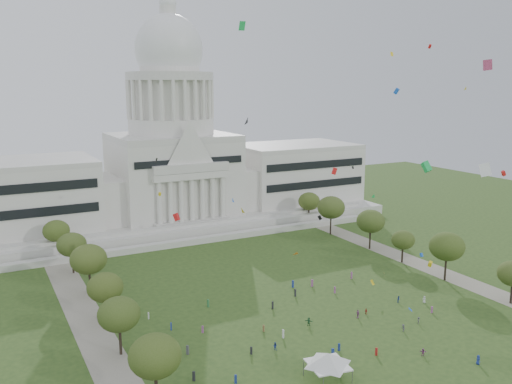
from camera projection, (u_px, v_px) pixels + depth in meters
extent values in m
plane|color=#2E4A1C|center=(356.00, 341.00, 113.50)|extent=(400.00, 400.00, 0.00)
cube|color=beige|center=(173.00, 216.00, 212.91)|extent=(160.00, 60.00, 4.00)
cube|color=beige|center=(205.00, 239.00, 184.47)|extent=(130.00, 3.00, 2.00)
cube|color=beige|center=(197.00, 230.00, 191.12)|extent=(140.00, 3.00, 5.00)
cube|color=silver|center=(19.00, 198.00, 184.38)|extent=(50.00, 34.00, 22.00)
cube|color=silver|center=(294.00, 173.00, 234.65)|extent=(50.00, 34.00, 22.00)
cube|color=silver|center=(104.00, 199.00, 196.02)|extent=(12.00, 26.00, 16.00)
cube|color=silver|center=(238.00, 187.00, 220.70)|extent=(12.00, 26.00, 16.00)
cube|color=silver|center=(173.00, 176.00, 208.93)|extent=(44.00, 38.00, 28.00)
cube|color=silver|center=(191.00, 176.00, 190.95)|extent=(28.00, 3.00, 2.40)
cube|color=black|center=(23.00, 201.00, 169.06)|extent=(46.00, 0.40, 11.00)
cube|color=black|center=(316.00, 175.00, 219.33)|extent=(46.00, 0.40, 11.00)
cylinder|color=silver|center=(171.00, 126.00, 205.15)|extent=(32.00, 32.00, 6.00)
cylinder|color=silver|center=(170.00, 99.00, 203.20)|extent=(28.00, 28.00, 14.00)
cylinder|color=beige|center=(170.00, 76.00, 201.54)|extent=(32.40, 32.40, 3.00)
cylinder|color=silver|center=(169.00, 61.00, 200.47)|extent=(22.00, 22.00, 8.00)
ellipsoid|color=silver|center=(169.00, 50.00, 199.69)|extent=(25.00, 25.00, 26.20)
cylinder|color=silver|center=(168.00, 12.00, 197.06)|extent=(6.00, 6.00, 5.00)
ellipsoid|color=silver|center=(168.00, 3.00, 196.48)|extent=(6.40, 6.40, 5.12)
cube|color=gray|center=(93.00, 332.00, 117.60)|extent=(8.00, 160.00, 0.04)
cube|color=gray|center=(422.00, 265.00, 161.47)|extent=(8.00, 160.00, 0.04)
ellipsoid|color=#384E19|center=(155.00, 356.00, 89.04)|extent=(8.86, 8.86, 7.25)
cylinder|color=black|center=(511.00, 294.00, 132.62)|extent=(0.56, 0.56, 4.92)
cylinder|color=black|center=(120.00, 342.00, 107.40)|extent=(0.56, 0.56, 5.47)
ellipsoid|color=#334918|center=(119.00, 314.00, 106.27)|extent=(8.42, 8.42, 6.89)
cylinder|color=black|center=(445.00, 269.00, 148.21)|extent=(0.56, 0.56, 6.20)
ellipsoid|color=#324A16|center=(447.00, 246.00, 146.93)|extent=(9.55, 9.55, 7.82)
cylinder|color=black|center=(106.00, 311.00, 122.27)|extent=(0.56, 0.56, 5.27)
ellipsoid|color=#3B4B18|center=(105.00, 287.00, 121.18)|extent=(8.12, 8.12, 6.65)
cylinder|color=black|center=(402.00, 255.00, 163.27)|extent=(0.56, 0.56, 4.56)
ellipsoid|color=#354A19|center=(403.00, 240.00, 162.33)|extent=(7.01, 7.01, 5.74)
cylinder|color=black|center=(90.00, 283.00, 138.26)|extent=(0.56, 0.56, 6.03)
ellipsoid|color=#3D4E1B|center=(89.00, 259.00, 137.01)|extent=(9.29, 9.29, 7.60)
cylinder|color=black|center=(370.00, 240.00, 176.80)|extent=(0.56, 0.56, 5.97)
ellipsoid|color=#33491A|center=(371.00, 221.00, 175.57)|extent=(9.19, 9.19, 7.52)
cylinder|color=black|center=(73.00, 264.00, 153.93)|extent=(0.56, 0.56, 5.41)
ellipsoid|color=#37491B|center=(72.00, 245.00, 152.82)|extent=(8.33, 8.33, 6.81)
cylinder|color=black|center=(331.00, 226.00, 193.67)|extent=(0.56, 0.56, 6.37)
ellipsoid|color=#394A1C|center=(331.00, 207.00, 192.35)|extent=(9.82, 9.82, 8.03)
cylinder|color=black|center=(58.00, 248.00, 168.92)|extent=(0.56, 0.56, 5.32)
ellipsoid|color=#384D17|center=(56.00, 231.00, 167.82)|extent=(8.19, 8.19, 6.70)
cylinder|color=black|center=(309.00, 216.00, 210.45)|extent=(0.56, 0.56, 5.47)
ellipsoid|color=#394A16|center=(309.00, 201.00, 209.33)|extent=(8.42, 8.42, 6.89)
cylinder|color=#4C4C4C|center=(352.00, 376.00, 97.14)|extent=(0.12, 0.12, 2.82)
cylinder|color=#4C4C4C|center=(303.00, 369.00, 99.74)|extent=(0.12, 0.12, 2.82)
cylinder|color=#4C4C4C|center=(332.00, 361.00, 102.63)|extent=(0.12, 0.12, 2.82)
cube|color=white|center=(328.00, 365.00, 98.15)|extent=(7.72, 7.72, 0.23)
pyramid|color=white|center=(328.00, 358.00, 97.90)|extent=(10.81, 10.81, 2.26)
imported|color=silver|center=(424.00, 299.00, 133.20)|extent=(0.99, 1.03, 1.77)
imported|color=navy|center=(399.00, 299.00, 133.40)|extent=(0.96, 0.85, 1.68)
imported|color=#4C4C51|center=(403.00, 328.00, 117.76)|extent=(0.62, 1.10, 1.65)
imported|color=#994C8C|center=(358.00, 314.00, 124.56)|extent=(0.75, 1.24, 2.02)
imported|color=#33723F|center=(309.00, 322.00, 120.56)|extent=(1.75, 1.77, 1.92)
imported|color=navy|center=(478.00, 360.00, 103.85)|extent=(0.73, 1.01, 1.92)
imported|color=#994C8C|center=(339.00, 371.00, 100.25)|extent=(0.60, 0.49, 1.47)
imported|color=navy|center=(275.00, 346.00, 109.53)|extent=(0.96, 0.91, 1.70)
imported|color=#4C4C51|center=(419.00, 320.00, 121.59)|extent=(1.02, 1.12, 1.56)
imported|color=#B21E1E|center=(366.00, 311.00, 126.66)|extent=(0.58, 0.88, 1.40)
imported|color=#994C8C|center=(423.00, 352.00, 107.20)|extent=(1.45, 1.38, 1.55)
cube|color=#B21E1E|center=(376.00, 352.00, 107.33)|extent=(0.41, 0.50, 1.61)
cube|color=#994C8C|center=(352.00, 275.00, 149.80)|extent=(0.60, 0.53, 1.93)
cube|color=#4C4C51|center=(188.00, 350.00, 107.68)|extent=(0.54, 0.60, 1.92)
cube|color=silver|center=(149.00, 316.00, 124.04)|extent=(0.41, 0.49, 1.59)
cube|color=navy|center=(236.00, 379.00, 97.34)|extent=(0.51, 0.46, 1.62)
cube|color=#33723F|center=(208.00, 303.00, 130.68)|extent=(0.43, 0.57, 1.92)
cube|color=#33723F|center=(130.00, 322.00, 120.58)|extent=(0.59, 0.52, 1.90)
cube|color=navy|center=(339.00, 347.00, 109.23)|extent=(0.42, 0.48, 1.56)
cube|color=#994C8C|center=(312.00, 283.00, 143.99)|extent=(0.60, 0.58, 1.95)
cube|color=#994C8C|center=(335.00, 290.00, 139.48)|extent=(0.37, 0.50, 1.72)
cube|color=#994C8C|center=(432.00, 310.00, 127.36)|extent=(0.49, 0.47, 1.58)
cube|color=#26262B|center=(273.00, 305.00, 129.55)|extent=(0.58, 0.55, 1.86)
cube|color=#26262B|center=(251.00, 351.00, 107.75)|extent=(0.49, 0.49, 1.61)
cube|color=navy|center=(333.00, 353.00, 106.38)|extent=(0.57, 0.43, 1.92)
cube|color=silver|center=(283.00, 334.00, 114.76)|extent=(0.38, 0.53, 1.84)
cube|color=#26262B|center=(295.00, 293.00, 137.26)|extent=(0.39, 0.55, 1.93)
cube|color=navy|center=(293.00, 284.00, 143.32)|extent=(0.34, 0.52, 1.93)
cube|color=olive|center=(264.00, 328.00, 117.81)|extent=(0.39, 0.45, 1.46)
cube|color=#26262B|center=(194.00, 376.00, 98.05)|extent=(0.57, 0.56, 1.85)
cube|color=#994C8C|center=(203.00, 329.00, 117.11)|extent=(0.48, 0.48, 1.59)
cube|color=navy|center=(171.00, 326.00, 118.42)|extent=(0.41, 0.52, 1.75)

